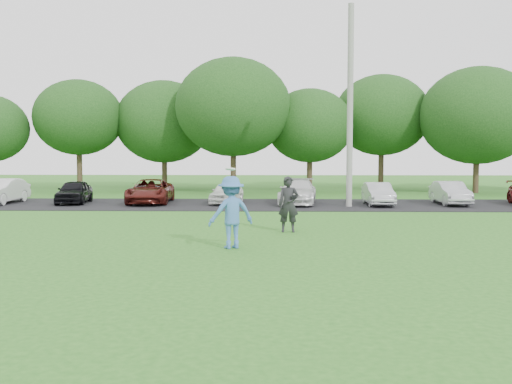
# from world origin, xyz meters

# --- Properties ---
(ground) EXTENTS (100.00, 100.00, 0.00)m
(ground) POSITION_xyz_m (0.00, 0.00, 0.00)
(ground) COLOR #27651D
(ground) RESTS_ON ground
(parking_lot) EXTENTS (32.00, 6.50, 0.03)m
(parking_lot) POSITION_xyz_m (0.00, 13.00, 0.01)
(parking_lot) COLOR black
(parking_lot) RESTS_ON ground
(utility_pole) EXTENTS (0.28, 0.28, 9.49)m
(utility_pole) POSITION_xyz_m (4.17, 11.97, 4.74)
(utility_pole) COLOR gray
(utility_pole) RESTS_ON ground
(frisbee_player) EXTENTS (1.45, 1.20, 2.20)m
(frisbee_player) POSITION_xyz_m (-0.57, 0.20, 0.98)
(frisbee_player) COLOR #3E6DAF
(frisbee_player) RESTS_ON ground
(camera_bystander) EXTENTS (0.67, 0.45, 1.82)m
(camera_bystander) POSITION_xyz_m (1.07, 3.39, 0.91)
(camera_bystander) COLOR black
(camera_bystander) RESTS_ON ground
(parked_cars) EXTENTS (27.87, 4.99, 1.24)m
(parked_cars) POSITION_xyz_m (-0.35, 13.11, 0.62)
(parked_cars) COLOR silver
(parked_cars) RESTS_ON parking_lot
(tree_row) EXTENTS (42.39, 9.85, 8.64)m
(tree_row) POSITION_xyz_m (1.51, 22.76, 4.91)
(tree_row) COLOR #38281C
(tree_row) RESTS_ON ground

